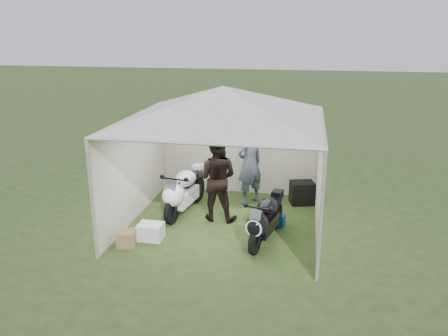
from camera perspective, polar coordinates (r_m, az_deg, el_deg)
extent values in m
plane|color=#293C18|center=(9.71, -0.10, -7.17)|extent=(80.00, 80.00, 0.00)
cylinder|color=silver|center=(8.15, -16.87, -4.17)|extent=(0.06, 0.06, 2.30)
cylinder|color=silver|center=(7.28, 12.56, -6.47)|extent=(0.06, 0.06, 2.30)
cylinder|color=silver|center=(11.65, -7.92, 2.90)|extent=(0.06, 0.06, 2.30)
cylinder|color=silver|center=(11.06, 12.15, 1.88)|extent=(0.06, 0.06, 2.30)
cube|color=beige|center=(11.18, 1.85, 2.44)|extent=(4.00, 0.02, 2.30)
cube|color=beige|center=(9.85, -11.60, -0.01)|extent=(0.02, 4.00, 2.30)
cube|color=beige|center=(9.14, 12.31, -1.43)|extent=(0.02, 4.00, 2.30)
pyramid|color=silver|center=(8.93, -0.10, 8.47)|extent=(5.66, 5.66, 0.70)
cube|color=#99A5B7|center=(11.37, -6.42, 6.22)|extent=(0.22, 0.02, 0.28)
cube|color=#99A5B7|center=(11.27, -4.71, 6.17)|extent=(0.22, 0.02, 0.28)
cube|color=#99A5B7|center=(11.18, -2.97, 6.12)|extent=(0.22, 0.01, 0.28)
cube|color=#99A5B7|center=(11.10, -1.21, 6.06)|extent=(0.22, 0.01, 0.28)
cube|color=#99A5B7|center=(11.43, -6.37, 4.74)|extent=(0.22, 0.02, 0.28)
cube|color=#99A5B7|center=(11.33, -4.67, 4.68)|extent=(0.22, 0.01, 0.28)
cube|color=#99A5B7|center=(11.24, -2.95, 4.62)|extent=(0.22, 0.02, 0.28)
cube|color=#99A5B7|center=(11.17, -1.20, 4.55)|extent=(0.22, 0.01, 0.28)
cylinder|color=#D8590C|center=(10.94, 2.91, 6.40)|extent=(3.20, 0.02, 0.02)
cylinder|color=black|center=(9.63, -6.82, -5.53)|extent=(0.19, 0.62, 0.61)
cylinder|color=black|center=(10.84, -3.53, -2.76)|extent=(0.24, 0.63, 0.61)
cube|color=white|center=(10.15, -5.20, -3.73)|extent=(0.49, 1.01, 0.31)
ellipsoid|color=white|center=(9.59, -6.62, -3.51)|extent=(0.54, 0.67, 0.51)
ellipsoid|color=white|center=(10.10, -5.03, -1.37)|extent=(0.54, 0.69, 0.36)
cube|color=black|center=(10.47, -4.11, -1.01)|extent=(0.35, 0.65, 0.14)
cube|color=white|center=(10.74, -3.41, -0.06)|extent=(0.27, 0.34, 0.18)
cube|color=black|center=(10.44, -4.31, -2.08)|extent=(0.18, 0.57, 0.10)
cube|color=#3F474C|center=(9.39, -7.00, -2.25)|extent=(0.26, 0.18, 0.22)
cylinder|color=black|center=(8.37, 4.10, -9.40)|extent=(0.21, 0.55, 0.55)
cylinder|color=black|center=(9.47, 6.76, -6.16)|extent=(0.26, 0.56, 0.55)
cube|color=black|center=(8.84, 5.44, -7.37)|extent=(0.50, 0.91, 0.27)
ellipsoid|color=black|center=(8.32, 4.36, -7.35)|extent=(0.52, 0.63, 0.46)
ellipsoid|color=black|center=(8.77, 5.70, -4.97)|extent=(0.52, 0.64, 0.32)
cube|color=black|center=(9.12, 6.41, -4.48)|extent=(0.35, 0.59, 0.13)
cube|color=black|center=(9.36, 6.99, -3.43)|extent=(0.26, 0.31, 0.16)
cube|color=maroon|center=(9.10, 6.20, -5.59)|extent=(0.20, 0.51, 0.09)
cube|color=#3F474C|center=(8.12, 4.14, -6.13)|extent=(0.24, 0.18, 0.19)
cylinder|color=white|center=(8.14, 3.88, -7.89)|extent=(0.32, 0.09, 0.33)
cube|color=blue|center=(9.60, 6.89, -6.74)|extent=(0.39, 0.29, 0.26)
imported|color=black|center=(9.57, -0.99, -1.31)|extent=(0.98, 0.79, 1.94)
imported|color=slate|center=(10.49, 3.38, 0.59)|extent=(0.85, 0.86, 2.01)
cube|color=black|center=(10.83, 10.13, -3.19)|extent=(0.65, 0.57, 0.55)
cube|color=silver|center=(9.06, -9.55, -8.18)|extent=(0.50, 0.39, 0.33)
cube|color=olive|center=(8.89, -12.63, -8.97)|extent=(0.41, 0.41, 0.31)
cube|color=silver|center=(9.22, -9.12, -8.09)|extent=(0.29, 0.24, 0.21)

